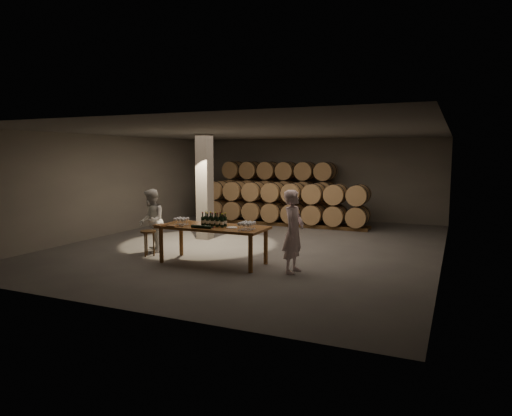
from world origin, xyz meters
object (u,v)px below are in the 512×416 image
at_px(notebook_near, 172,226).
at_px(person_woman, 151,221).
at_px(plate, 232,227).
at_px(person_man, 293,232).
at_px(stool, 148,235).
at_px(bottle_cluster, 214,221).
at_px(tasting_table, 213,230).

bearing_deg(notebook_near, person_woman, 143.06).
distance_m(plate, person_woman, 2.69).
relative_size(person_man, person_woman, 1.08).
distance_m(stool, person_man, 3.95).
distance_m(plate, person_man, 1.49).
bearing_deg(notebook_near, bottle_cluster, 24.20).
xyz_separation_m(tasting_table, notebook_near, (-0.84, -0.45, 0.12)).
height_order(tasting_table, person_woman, person_woman).
relative_size(plate, notebook_near, 1.08).
xyz_separation_m(bottle_cluster, notebook_near, (-0.88, -0.43, -0.10)).
xyz_separation_m(notebook_near, stool, (-1.06, 0.47, -0.38)).
height_order(stool, person_man, person_man).
relative_size(plate, person_man, 0.14).
bearing_deg(plate, person_woman, 169.52).
xyz_separation_m(notebook_near, person_man, (2.87, 0.42, -0.00)).
relative_size(stool, person_woman, 0.39).
height_order(stool, person_woman, person_woman).
bearing_deg(person_man, bottle_cluster, 92.94).
distance_m(tasting_table, plate, 0.55).
relative_size(tasting_table, notebook_near, 10.95).
bearing_deg(person_man, plate, 94.43).
relative_size(bottle_cluster, person_woman, 0.36).
distance_m(notebook_near, stool, 1.22).
distance_m(tasting_table, stool, 1.92).
height_order(tasting_table, plate, plate).
relative_size(bottle_cluster, notebook_near, 2.54).
bearing_deg(tasting_table, person_man, -0.83).
distance_m(bottle_cluster, person_man, 1.99).
bearing_deg(tasting_table, stool, 179.37).
xyz_separation_m(bottle_cluster, person_woman, (-2.14, 0.45, -0.18)).
height_order(bottle_cluster, plate, bottle_cluster).
bearing_deg(stool, person_man, -0.74).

